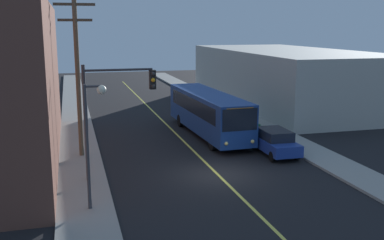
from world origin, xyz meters
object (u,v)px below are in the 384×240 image
Objects in this scene: utility_pole_near at (77,69)px; fire_hydrant at (286,135)px; parked_car_blue at (274,141)px; city_bus at (208,111)px; street_lamp_left at (92,129)px; parked_car_green at (238,122)px; traffic_signal_left_corner at (115,100)px.

fire_hydrant is (13.98, 0.01, -4.93)m from utility_pole_near.
parked_car_blue reaches higher than fire_hydrant.
utility_pole_near is 11.60× the size of fire_hydrant.
street_lamp_left is (-9.03, -12.42, 1.92)m from city_bus.
fire_hydrant is (2.09, -3.93, -0.26)m from parked_car_green.
parked_car_green reaches higher than fire_hydrant.
fire_hydrant is (13.68, 8.81, -3.16)m from street_lamp_left.
parked_car_blue is 0.45× the size of utility_pole_near.
street_lamp_left is 6.55× the size of fire_hydrant.
parked_car_green is 0.80× the size of street_lamp_left.
street_lamp_left is (-11.59, -12.74, 2.90)m from parked_car_green.
parked_car_green is at bearing 118.00° from fire_hydrant.
utility_pole_near reaches higher than parked_car_green.
street_lamp_left reaches higher than city_bus.
city_bus is 6.01m from fire_hydrant.
city_bus is 15.47m from street_lamp_left.
utility_pole_near reaches higher than street_lamp_left.
city_bus reaches higher than parked_car_green.
parked_car_blue is 3.27m from fire_hydrant.
street_lamp_left is (-1.42, -3.95, -0.56)m from traffic_signal_left_corner.
parked_car_blue is at bearing -89.97° from parked_car_green.
utility_pole_near is at bearing -161.70° from parked_car_green.
fire_hydrant is at bearing 21.64° from traffic_signal_left_corner.
parked_car_green is (2.56, 0.32, -0.98)m from city_bus.
parked_car_green is 4.45m from fire_hydrant.
parked_car_blue is 5.26× the size of fire_hydrant.
traffic_signal_left_corner is 13.71m from fire_hydrant.
parked_car_blue is at bearing -11.88° from utility_pole_near.
fire_hydrant is at bearing 0.03° from utility_pole_near.
traffic_signal_left_corner reaches higher than fire_hydrant.
fire_hydrant is at bearing 32.79° from street_lamp_left.
parked_car_blue is 1.00× the size of parked_car_green.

